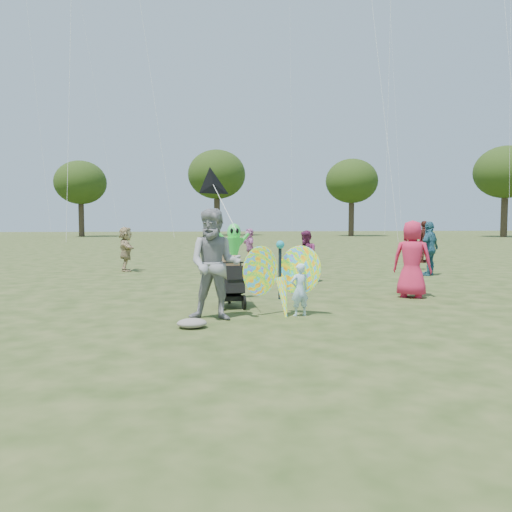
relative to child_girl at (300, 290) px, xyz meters
The scene contains 16 objects.
ground 1.00m from the child_girl, 127.63° to the right, with size 160.00×160.00×0.00m, color #51592B.
child_girl is the anchor object (origin of this frame).
adult_man 1.71m from the child_girl, behind, with size 0.99×0.77×2.04m, color gray.
grey_bag 2.24m from the child_girl, 158.43° to the right, with size 0.51×0.42×0.16m, color gray.
crowd_a 3.71m from the child_girl, 31.42° to the left, with size 0.89×0.58×1.83m, color #CD2046.
crowd_c 8.65m from the child_girl, 47.52° to the left, with size 1.06×0.44×1.80m, color #2F6881.
crowd_d 10.18m from the child_girl, 115.30° to the left, with size 1.49×0.48×1.61m, color tan.
crowd_e 5.34m from the child_girl, 75.42° to the left, with size 0.75×0.58×1.54m, color #7A285A.
crowd_h 13.86m from the child_girl, 54.34° to the left, with size 1.07×0.45×1.83m, color #4D2019.
crowd_j 14.41m from the child_girl, 86.90° to the left, with size 1.36×0.43×1.47m, color #BC6BA7.
jogging_stroller 1.72m from the child_girl, 135.08° to the left, with size 0.55×1.07×1.09m.
butterfly_kite 0.40m from the child_girl, 165.12° to the left, with size 1.74×0.75×1.64m.
delta_kite_rig 3.16m from the child_girl, 130.87° to the left, with size 0.89×2.17×1.38m.
alien_kite 6.95m from the child_girl, 95.24° to the left, with size 1.12×0.69×1.74m.
sky_kites 19.72m from the child_girl, 86.12° to the left, with size 29.80×25.04×32.16m.
tree_line 44.87m from the child_girl, 85.95° to the left, with size 91.78×33.60×10.79m.
Camera 1 is at (-1.55, -8.54, 1.81)m, focal length 35.00 mm.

